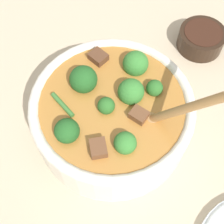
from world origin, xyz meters
name	(u,v)px	position (x,y,z in m)	size (l,w,h in m)	color
ground_plane	(112,128)	(0.00, 0.00, 0.00)	(4.00, 4.00, 0.00)	#C6B293
stew_bowl	(112,113)	(0.00, 0.00, 0.05)	(0.31, 0.25, 0.28)	white
condiment_bowl	(201,38)	(0.01, -0.25, 0.02)	(0.09, 0.09, 0.04)	black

